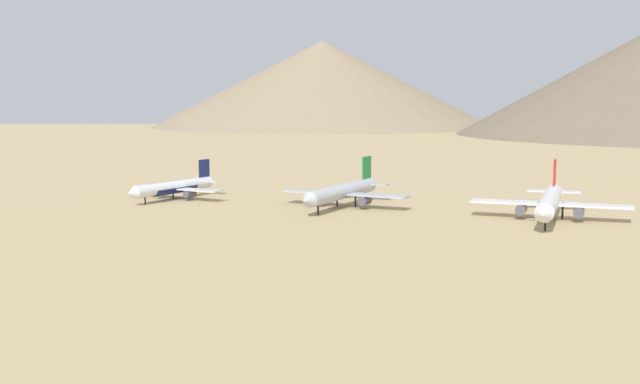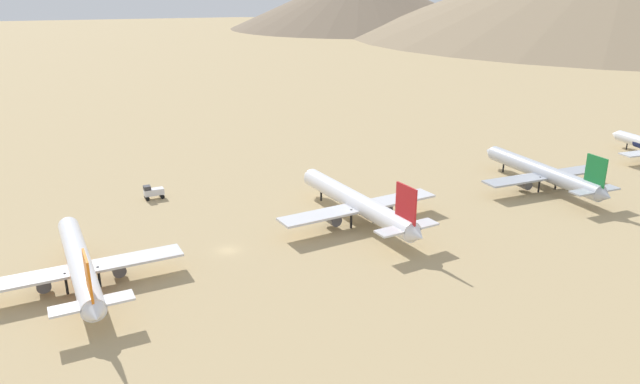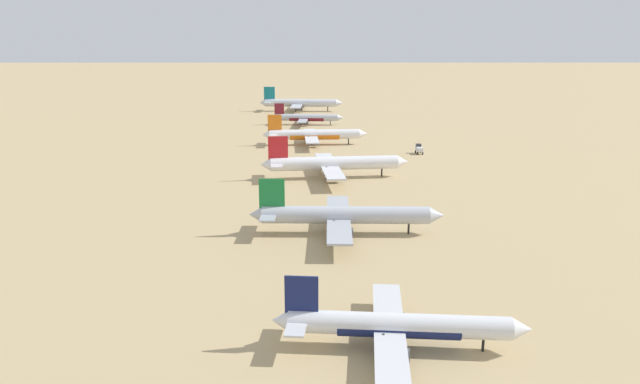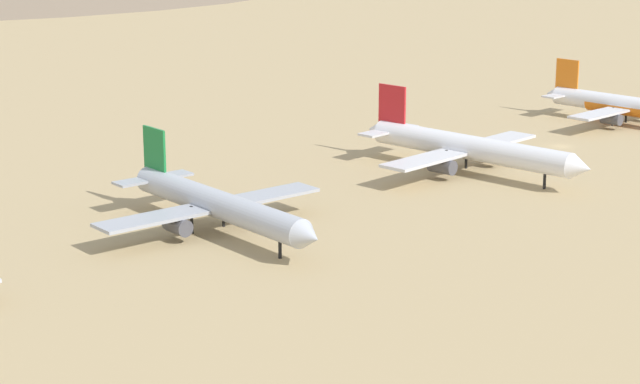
% 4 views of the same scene
% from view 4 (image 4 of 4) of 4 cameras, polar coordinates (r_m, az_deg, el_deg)
% --- Properties ---
extents(ground_plane, '(1827.33, 1827.33, 0.00)m').
position_cam_4_polar(ground_plane, '(244.38, 12.17, 2.29)').
color(ground_plane, tan).
extents(parked_jet_1, '(49.20, 40.05, 14.18)m').
position_cam_4_polar(parked_jet_1, '(176.31, -5.33, -0.62)').
color(parked_jet_1, '#B2B7C1').
rests_on(parked_jet_1, ground).
extents(parked_jet_2, '(51.63, 42.33, 15.00)m').
position_cam_4_polar(parked_jet_2, '(216.06, 7.52, 2.25)').
color(parked_jet_2, white).
rests_on(parked_jet_2, ground).
extents(parked_jet_3, '(47.47, 38.82, 13.73)m').
position_cam_4_polar(parked_jet_3, '(269.88, 15.49, 4.23)').
color(parked_jet_3, white).
rests_on(parked_jet_3, ground).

